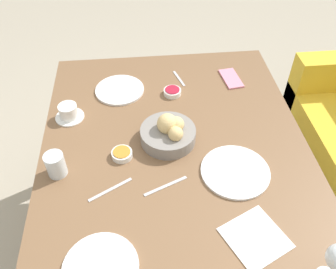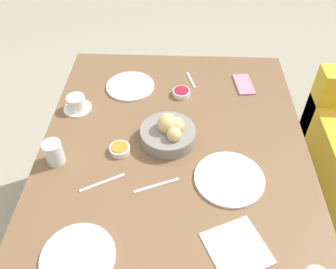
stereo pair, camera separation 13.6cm
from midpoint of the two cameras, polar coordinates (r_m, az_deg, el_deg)
The scene contains 15 objects.
ground_plane at distance 1.96m, azimuth 2.73°, elevation -18.31°, with size 10.00×10.00×0.00m, color #A89E89.
dining_table at distance 1.40m, azimuth 3.65°, elevation -5.87°, with size 1.35×1.02×0.76m.
bread_basket at distance 1.35m, azimuth 3.01°, elevation 0.15°, with size 0.21×0.21×0.12m.
plate_near_left at distance 1.63m, azimuth -3.70°, elevation 7.65°, with size 0.22×0.22×0.01m.
plate_near_right at distance 1.11m, azimuth -10.72°, elevation -18.98°, with size 0.22×0.22×0.01m.
plate_far_center at distance 1.28m, azimuth 12.84°, elevation -7.08°, with size 0.25×0.25×0.01m.
water_tumbler at distance 1.32m, azimuth -15.07°, elevation -2.96°, with size 0.07×0.07×0.09m.
coffee_cup at distance 1.53m, azimuth -12.01°, elevation 4.75°, with size 0.12×0.12×0.06m.
jam_bowl_berry at distance 1.58m, azimuth 4.64°, elevation 6.62°, with size 0.08×0.08×0.03m.
jam_bowl_honey at distance 1.33m, azimuth -4.86°, elevation -2.49°, with size 0.08×0.08×0.03m.
fork_silver at distance 1.25m, azimuth -7.42°, elevation -7.82°, with size 0.09×0.15×0.00m.
knife_silver at distance 1.23m, azimuth 1.34°, elevation -8.32°, with size 0.07×0.16×0.00m.
spoon_coffee at distance 1.68m, azimuth 6.05°, elevation 8.61°, with size 0.12×0.05×0.00m.
napkin at distance 1.14m, azimuth 14.49°, elevation -17.42°, with size 0.23×0.23×0.00m.
cell_phone at distance 1.69m, azimuth 14.35°, elevation 7.71°, with size 0.16×0.09×0.01m.
Camera 2 is at (0.89, 0.01, 1.75)m, focal length 38.00 mm.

